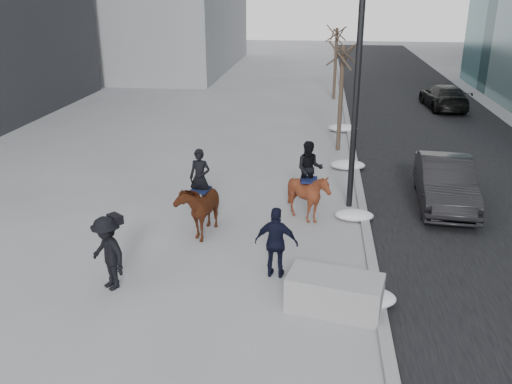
# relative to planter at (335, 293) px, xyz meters

# --- Properties ---
(ground) EXTENTS (120.00, 120.00, 0.00)m
(ground) POSITION_rel_planter_xyz_m (-2.03, 1.71, -0.40)
(ground) COLOR gray
(ground) RESTS_ON ground
(road) EXTENTS (8.00, 90.00, 0.01)m
(road) POSITION_rel_planter_xyz_m (4.97, 11.71, -0.39)
(road) COLOR black
(road) RESTS_ON ground
(curb) EXTENTS (0.25, 90.00, 0.12)m
(curb) POSITION_rel_planter_xyz_m (0.97, 11.71, -0.34)
(curb) COLOR gray
(curb) RESTS_ON ground
(planter) EXTENTS (2.14, 1.39, 0.79)m
(planter) POSITION_rel_planter_xyz_m (0.00, 0.00, 0.00)
(planter) COLOR gray
(planter) RESTS_ON ground
(car_near) EXTENTS (1.90, 4.61, 1.48)m
(car_near) POSITION_rel_planter_xyz_m (3.53, 6.42, 0.35)
(car_near) COLOR black
(car_near) RESTS_ON ground
(car_far) EXTENTS (2.19, 4.79, 1.36)m
(car_far) POSITION_rel_planter_xyz_m (6.46, 21.26, 0.28)
(car_far) COLOR black
(car_far) RESTS_ON ground
(tree_near) EXTENTS (1.20, 1.20, 4.79)m
(tree_near) POSITION_rel_planter_xyz_m (0.37, 12.24, 2.00)
(tree_near) COLOR #362B1F
(tree_near) RESTS_ON ground
(tree_far) EXTENTS (1.20, 1.20, 4.66)m
(tree_far) POSITION_rel_planter_xyz_m (0.37, 23.41, 1.93)
(tree_far) COLOR #3C2E23
(tree_far) RESTS_ON ground
(mounted_left) EXTENTS (1.08, 1.94, 2.38)m
(mounted_left) POSITION_rel_planter_xyz_m (-3.66, 3.51, 0.49)
(mounted_left) COLOR #451F0D
(mounted_left) RESTS_ON ground
(mounted_right) EXTENTS (1.28, 1.44, 2.37)m
(mounted_right) POSITION_rel_planter_xyz_m (-0.69, 4.70, 0.56)
(mounted_right) COLOR #521F10
(mounted_right) RESTS_ON ground
(feeder) EXTENTS (1.07, 0.91, 1.75)m
(feeder) POSITION_rel_planter_xyz_m (-1.35, 1.28, 0.48)
(feeder) COLOR black
(feeder) RESTS_ON ground
(camera_crew) EXTENTS (1.30, 1.21, 1.75)m
(camera_crew) POSITION_rel_planter_xyz_m (-5.07, 0.30, 0.49)
(camera_crew) COLOR black
(camera_crew) RESTS_ON ground
(lamppost) EXTENTS (0.25, 1.51, 9.09)m
(lamppost) POSITION_rel_planter_xyz_m (0.57, 6.07, 4.60)
(lamppost) COLOR black
(lamppost) RESTS_ON ground
(snow_piles) EXTENTS (1.39, 15.93, 0.35)m
(snow_piles) POSITION_rel_planter_xyz_m (0.67, 8.07, -0.23)
(snow_piles) COLOR silver
(snow_piles) RESTS_ON ground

